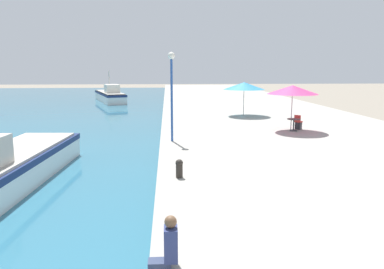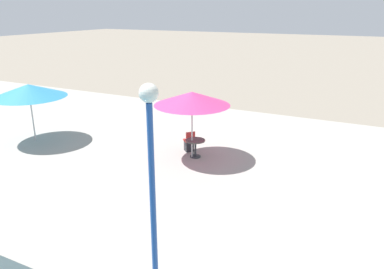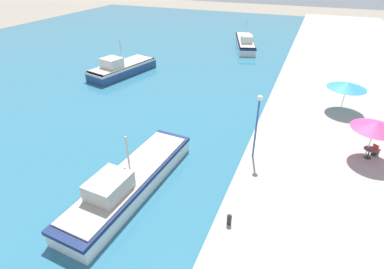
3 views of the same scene
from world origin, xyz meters
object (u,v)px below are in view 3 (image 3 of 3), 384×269
mooring_bollard (229,219)px  lamppost (258,116)px  cafe_umbrella_pink (376,125)px  cafe_umbrella_white (347,85)px  fishing_boat_far (245,42)px  fishing_boat_near (129,181)px  fishing_boat_mid (122,68)px  cafe_table (369,151)px  cafe_chair_left (376,151)px

mooring_bollard → lamppost: size_ratio=0.14×
cafe_umbrella_pink → cafe_umbrella_white: (-1.41, 7.41, -0.13)m
fishing_boat_far → mooring_bollard: fishing_boat_far is taller
fishing_boat_near → fishing_boat_mid: fishing_boat_mid is taller
fishing_boat_mid → cafe_table: fishing_boat_mid is taller
fishing_boat_mid → cafe_umbrella_white: fishing_boat_mid is taller
cafe_umbrella_white → lamppost: lamppost is taller
fishing_boat_near → mooring_bollard: bearing=-3.8°
fishing_boat_near → cafe_umbrella_white: fishing_boat_near is taller
fishing_boat_far → cafe_umbrella_pink: size_ratio=3.75×
fishing_boat_far → fishing_boat_mid: bearing=-139.2°
cafe_umbrella_white → fishing_boat_mid: bearing=175.1°
cafe_umbrella_white → fishing_boat_near: bearing=-127.5°
cafe_umbrella_white → cafe_chair_left: 7.53m
cafe_table → mooring_bollard: size_ratio=1.22×
fishing_boat_mid → cafe_chair_left: bearing=-5.4°
fishing_boat_mid → cafe_chair_left: fishing_boat_mid is taller
fishing_boat_far → cafe_umbrella_white: bearing=-73.9°
cafe_umbrella_pink → cafe_table: 1.96m
cafe_umbrella_pink → cafe_chair_left: bearing=36.1°
cafe_umbrella_white → fishing_boat_far: bearing=123.8°
fishing_boat_mid → cafe_table: size_ratio=11.75×
fishing_boat_near → lamppost: bearing=45.6°
fishing_boat_mid → cafe_umbrella_white: size_ratio=2.88×
cafe_umbrella_white → cafe_chair_left: cafe_umbrella_white is taller
fishing_boat_near → cafe_table: (13.77, 8.43, 0.37)m
cafe_umbrella_white → cafe_table: cafe_umbrella_white is taller
fishing_boat_near → fishing_boat_mid: (-12.40, 18.04, 0.06)m
cafe_table → mooring_bollard: (-7.23, -9.29, -0.18)m
fishing_boat_mid → cafe_table: (26.17, -9.61, 0.31)m
lamppost → cafe_table: bearing=20.1°
fishing_boat_mid → cafe_umbrella_white: bearing=8.5°
fishing_boat_near → mooring_bollard: size_ratio=17.00×
fishing_boat_near → lamppost: 9.06m
cafe_umbrella_white → mooring_bollard: size_ratio=4.99×
fishing_boat_near → cafe_table: 16.15m
cafe_table → mooring_bollard: cafe_table is taller
mooring_bollard → lamppost: (-0.16, 6.59, 2.74)m
fishing_boat_near → cafe_umbrella_white: 20.19m
fishing_boat_far → cafe_table: bearing=-79.1°
cafe_umbrella_white → mooring_bollard: bearing=-108.7°
fishing_boat_far → cafe_chair_left: (15.58, -27.17, 0.13)m
cafe_umbrella_pink → cafe_chair_left: 2.29m
fishing_boat_near → mooring_bollard: fishing_boat_near is taller
cafe_umbrella_white → mooring_bollard: cafe_umbrella_white is taller
fishing_boat_mid → cafe_umbrella_pink: bearing=-6.7°
fishing_boat_mid → cafe_umbrella_pink: 27.82m
cafe_umbrella_pink → lamppost: size_ratio=0.66×
fishing_boat_near → cafe_umbrella_pink: bearing=35.7°
fishing_boat_near → cafe_table: fishing_boat_near is taller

